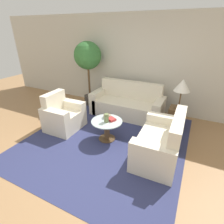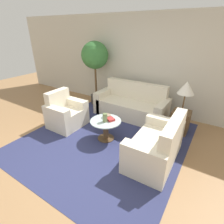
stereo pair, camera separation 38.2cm
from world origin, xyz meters
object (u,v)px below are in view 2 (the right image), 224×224
(loveseat, at_px, (158,147))
(book_stack, at_px, (110,119))
(bowl, at_px, (107,116))
(armchair, at_px, (66,114))
(vase, at_px, (105,118))
(potted_plant, at_px, (95,59))
(sofa_main, at_px, (132,106))
(coffee_table, at_px, (106,127))
(table_lamp, at_px, (186,88))

(loveseat, bearing_deg, book_stack, -98.55)
(loveseat, relative_size, bowl, 7.79)
(armchair, height_order, vase, armchair)
(loveseat, xyz_separation_m, potted_plant, (-2.60, 1.61, 1.11))
(sofa_main, distance_m, potted_plant, 1.77)
(sofa_main, bearing_deg, loveseat, -48.64)
(vase, xyz_separation_m, bowl, (-0.08, 0.18, -0.06))
(potted_plant, bearing_deg, coffee_table, -47.30)
(sofa_main, height_order, bowl, sofa_main)
(sofa_main, xyz_separation_m, vase, (0.07, -1.37, 0.25))
(loveseat, height_order, bowl, loveseat)
(table_lamp, bearing_deg, coffee_table, -137.33)
(table_lamp, bearing_deg, loveseat, -94.00)
(loveseat, height_order, coffee_table, loveseat)
(potted_plant, distance_m, bowl, 2.15)
(armchair, relative_size, potted_plant, 0.46)
(table_lamp, bearing_deg, bowl, -142.01)
(armchair, distance_m, vase, 1.22)
(armchair, distance_m, bowl, 1.15)
(bowl, height_order, book_stack, bowl)
(potted_plant, bearing_deg, armchair, -81.55)
(potted_plant, distance_m, book_stack, 2.28)
(sofa_main, bearing_deg, coffee_table, -87.83)
(loveseat, bearing_deg, potted_plant, -122.84)
(table_lamp, xyz_separation_m, vase, (-1.26, -1.22, -0.52))
(armchair, bearing_deg, bowl, -82.10)
(sofa_main, relative_size, potted_plant, 1.02)
(coffee_table, bearing_deg, sofa_main, 92.17)
(table_lamp, bearing_deg, sofa_main, 173.42)
(sofa_main, height_order, table_lamp, table_lamp)
(coffee_table, xyz_separation_m, potted_plant, (-1.41, 1.53, 1.11))
(table_lamp, distance_m, potted_plant, 2.73)
(bowl, relative_size, book_stack, 0.79)
(table_lamp, bearing_deg, book_stack, -137.27)
(bowl, distance_m, book_stack, 0.15)
(sofa_main, distance_m, bowl, 1.21)
(table_lamp, relative_size, book_stack, 3.23)
(potted_plant, bearing_deg, table_lamp, -7.49)
(bowl, bearing_deg, armchair, -171.66)
(loveseat, distance_m, potted_plant, 3.25)
(potted_plant, relative_size, book_stack, 8.87)
(book_stack, bearing_deg, vase, -90.26)
(bowl, bearing_deg, vase, -66.23)
(coffee_table, xyz_separation_m, bowl, (-0.06, 0.13, 0.19))
(book_stack, bearing_deg, loveseat, 19.61)
(bowl, bearing_deg, table_lamp, 37.99)
(armchair, distance_m, coffee_table, 1.18)
(loveseat, bearing_deg, vase, -92.69)
(book_stack, bearing_deg, potted_plant, 162.54)
(book_stack, bearing_deg, armchair, -148.45)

